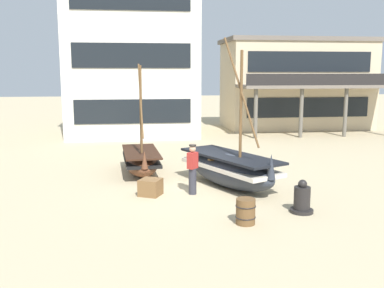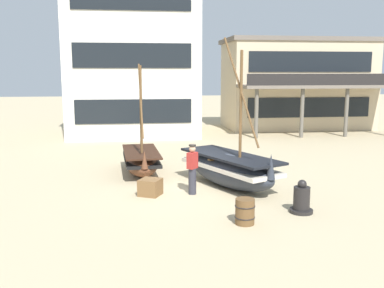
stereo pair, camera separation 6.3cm
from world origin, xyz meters
TOP-DOWN VIEW (x-y plane):
  - ground_plane at (0.00, 0.00)m, footprint 120.00×120.00m
  - fishing_boat_near_left at (-1.87, 2.42)m, footprint 1.56×3.58m
  - fishing_boat_centre_large at (1.24, -0.05)m, footprint 3.18×4.52m
  - fisherman_by_hull at (-0.22, -0.82)m, footprint 0.41×0.41m
  - capstan_winch at (2.67, -3.16)m, footprint 0.68×0.68m
  - wooden_barrel at (0.80, -3.90)m, footprint 0.56×0.56m
  - cargo_crate at (-1.62, -0.77)m, footprint 0.88×0.88m
  - harbor_building_main at (-2.16, 14.24)m, footprint 8.37×7.04m
  - harbor_building_annex at (9.59, 15.98)m, footprint 10.54×8.22m

SIDE VIEW (x-z plane):
  - ground_plane at x=0.00m, z-range 0.00..0.00m
  - cargo_crate at x=-1.62m, z-range 0.00..0.55m
  - wooden_barrel at x=0.80m, z-range 0.00..0.70m
  - capstan_winch at x=2.67m, z-range -0.10..0.88m
  - fishing_boat_near_left at x=-1.87m, z-range -1.65..2.71m
  - fishing_boat_centre_large at x=1.24m, z-range -1.97..3.26m
  - fisherman_by_hull at x=-0.22m, z-range -0.01..1.68m
  - harbor_building_annex at x=9.59m, z-range 0.01..6.38m
  - harbor_building_main at x=-2.16m, z-range 0.01..9.92m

